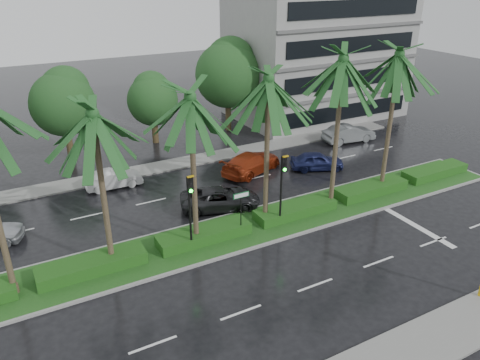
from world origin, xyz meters
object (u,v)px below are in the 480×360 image
signal_median_left (190,202)px  car_grey (349,134)px  car_white (113,179)px  street_sign (241,203)px  car_red (251,163)px  car_blue (317,161)px  car_darkgrey (220,198)px

signal_median_left → car_grey: signal_median_left is taller
signal_median_left → car_white: bearing=98.6°
car_white → signal_median_left: bearing=-169.6°
street_sign → car_red: bearing=56.5°
car_white → car_blue: size_ratio=0.97×
street_sign → car_blue: bearing=30.9°
car_darkgrey → car_red: car_red is taller
signal_median_left → car_red: signal_median_left is taller
street_sign → car_blue: (9.50, 5.70, -1.46)m
signal_median_left → car_darkgrey: size_ratio=0.89×
street_sign → car_grey: bearing=30.7°
car_darkgrey → car_white: bearing=57.3°
car_blue → car_grey: size_ratio=0.86×
car_red → car_grey: bearing=-103.3°
car_darkgrey → car_grey: 16.04m
car_white → car_darkgrey: (5.00, -6.18, 0.06)m
car_white → car_red: bearing=-101.4°
car_darkgrey → car_grey: (15.03, 5.61, 0.07)m
signal_median_left → car_white: 10.35m
car_white → car_red: car_red is taller
car_white → car_grey: size_ratio=0.83×
car_white → car_blue: 14.58m
signal_median_left → car_darkgrey: (3.50, 3.78, -2.32)m
signal_median_left → car_white: size_ratio=1.15×
signal_median_left → car_blue: signal_median_left is taller
street_sign → car_grey: 18.11m
car_white → car_red: 9.76m
signal_median_left → street_sign: (3.00, 0.18, -0.87)m
car_blue → car_grey: bearing=-35.7°
signal_median_left → street_sign: bearing=3.5°
car_blue → car_red: bearing=91.7°
signal_median_left → car_blue: size_ratio=1.12×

